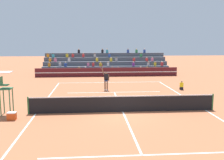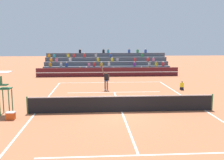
% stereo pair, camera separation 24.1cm
% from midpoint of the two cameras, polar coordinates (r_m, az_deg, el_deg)
% --- Properties ---
extents(ground_plane, '(120.00, 120.00, 0.00)m').
position_cam_midpoint_polar(ground_plane, '(16.98, 2.56, -6.96)').
color(ground_plane, '#AD603D').
extents(court_lines, '(11.10, 23.90, 0.01)m').
position_cam_midpoint_polar(court_lines, '(16.98, 2.56, -6.95)').
color(court_lines, white).
rests_on(court_lines, ground).
extents(tennis_net, '(12.00, 0.10, 1.10)m').
position_cam_midpoint_polar(tennis_net, '(16.84, 2.57, -5.18)').
color(tennis_net, '#2D6B38').
rests_on(tennis_net, ground).
extents(sponsor_banner_wall, '(18.00, 0.26, 1.10)m').
position_cam_midpoint_polar(sponsor_banner_wall, '(33.21, -0.65, 1.73)').
color(sponsor_banner_wall, '#51191E').
rests_on(sponsor_banner_wall, ground).
extents(bleacher_stand, '(17.01, 4.75, 3.38)m').
position_cam_midpoint_polar(bleacher_stand, '(36.93, -0.99, 3.16)').
color(bleacher_stand, '#4C515B').
rests_on(bleacher_stand, ground).
extents(umpire_chair, '(0.76, 0.84, 2.67)m').
position_cam_midpoint_polar(umpire_chair, '(17.36, -22.01, -1.44)').
color(umpire_chair, '#337047').
rests_on(umpire_chair, ground).
extents(ball_kid_courtside, '(0.30, 0.36, 0.84)m').
position_cam_midpoint_polar(ball_kid_courtside, '(25.09, 15.23, -1.36)').
color(ball_kid_courtside, black).
rests_on(ball_kid_courtside, ground).
extents(tennis_player, '(0.94, 0.41, 2.49)m').
position_cam_midpoint_polar(tennis_player, '(23.97, -1.00, 0.08)').
color(tennis_player, brown).
rests_on(tennis_player, ground).
extents(tennis_ball, '(0.07, 0.07, 0.07)m').
position_cam_midpoint_polar(tennis_ball, '(19.00, 4.64, -5.18)').
color(tennis_ball, '#C6DB33').
rests_on(tennis_ball, ground).
extents(equipment_cooler, '(0.50, 0.38, 0.45)m').
position_cam_midpoint_polar(equipment_cooler, '(16.42, -20.80, -7.26)').
color(equipment_cooler, '#D84C19').
rests_on(equipment_cooler, ground).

